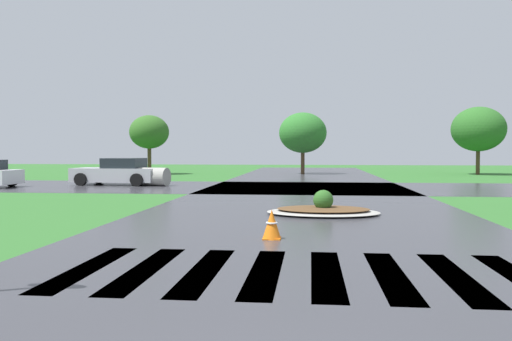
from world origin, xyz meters
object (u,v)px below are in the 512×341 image
object	(u,v)px
car_silver_hatch	(118,173)
traffic_cone	(272,225)
drainage_pipe_stack	(152,177)
median_island	(323,210)

from	to	relation	value
car_silver_hatch	traffic_cone	xyz separation A→B (m)	(9.08, -15.45, -0.35)
drainage_pipe_stack	median_island	bearing A→B (deg)	-52.36
car_silver_hatch	drainage_pipe_stack	xyz separation A→B (m)	(1.91, -0.51, -0.18)
car_silver_hatch	drainage_pipe_stack	bearing A→B (deg)	168.58
drainage_pipe_stack	traffic_cone	distance (m)	16.57
car_silver_hatch	traffic_cone	size ratio (longest dim) A/B	7.44
median_island	traffic_cone	xyz separation A→B (m)	(-1.13, -4.19, 0.16)
median_island	drainage_pipe_stack	bearing A→B (deg)	127.64
car_silver_hatch	drainage_pipe_stack	world-z (taller)	car_silver_hatch
median_island	car_silver_hatch	world-z (taller)	car_silver_hatch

